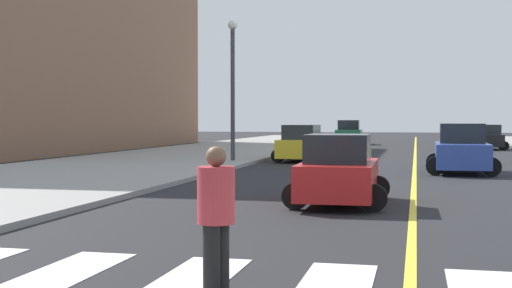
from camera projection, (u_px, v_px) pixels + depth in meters
The scene contains 10 objects.
sidewalk_kerb_west at pixel (81, 172), 25.92m from camera, with size 10.00×120.00×0.15m, color gray.
lane_divider_paint at pixel (415, 153), 42.63m from camera, with size 0.16×80.00×0.01m, color yellow.
low_rise_brick_west at pixel (18, 17), 48.13m from camera, with size 16.00×32.00×18.37m, color brown.
car_blue_nearest at pixel (462, 150), 26.47m from camera, with size 2.70×4.29×1.90m.
car_red_second at pixel (339, 172), 16.60m from camera, with size 2.41×3.83×1.70m.
car_green_third at pixel (349, 133), 57.59m from camera, with size 2.92×4.57×2.01m.
car_yellow_fourth at pixel (302, 144), 33.75m from camera, with size 2.63×4.10×1.80m.
car_black_fifth at pixel (489, 138), 47.47m from camera, with size 2.48×3.89×1.71m.
pedestrian_crossing at pixel (216, 215), 7.86m from camera, with size 0.43×0.43×1.75m.
street_lamp at pixel (233, 77), 32.16m from camera, with size 0.44×0.44×6.52m.
Camera 1 is at (0.06, -3.71, 2.05)m, focal length 48.50 mm.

